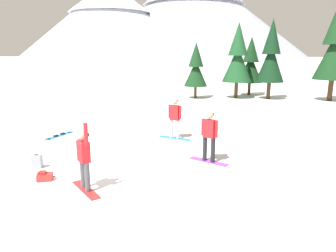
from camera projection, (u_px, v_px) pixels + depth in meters
ground_plane at (91, 183)px, 9.08m from camera, size 800.00×800.00×0.00m
snowboarder_foreground at (84, 159)px, 8.44m from camera, size 1.26×1.22×1.95m
snowboarder_midground at (209, 135)px, 10.70m from camera, size 1.43×0.89×1.78m
snowboarder_background at (175, 118)px, 13.70m from camera, size 1.52×0.73×1.78m
loose_snowboard_far_spare at (59, 135)px, 14.35m from camera, size 0.68×1.73×0.09m
backpack_red at (45, 176)px, 9.28m from camera, size 0.55×0.48×0.29m
backpack_grey at (37, 162)px, 10.29m from camera, size 0.35×0.30×0.47m
pine_tree_young at (196, 68)px, 26.09m from camera, size 1.97×1.97×4.63m
pine_tree_short at (335, 47)px, 24.18m from camera, size 2.95×2.95×7.75m
pine_tree_leaning at (271, 56)px, 25.36m from camera, size 2.28×2.28×6.45m
pine_tree_tall at (238, 57)px, 26.00m from camera, size 2.48×2.48×6.24m
pine_tree_twin at (251, 64)px, 28.05m from camera, size 2.24×2.24×5.20m
peak_north_spur at (110, 19)px, 218.97m from camera, size 126.87×126.87×52.41m
peak_east_ridge at (193, 13)px, 249.97m from camera, size 179.81×179.81×69.06m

